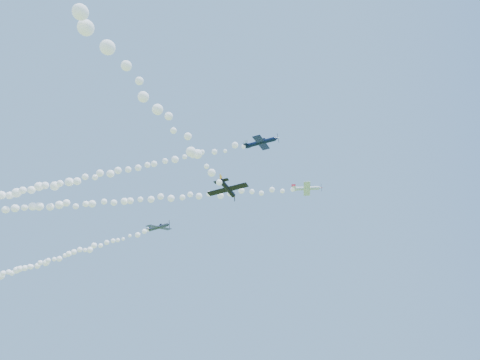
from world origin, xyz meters
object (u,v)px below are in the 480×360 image
(plane_white, at_px, (307,188))
(plane_black, at_px, (228,189))
(plane_grey, at_px, (159,227))
(plane_navy, at_px, (261,142))

(plane_white, distance_m, plane_black, 36.50)
(plane_white, bearing_deg, plane_black, -115.13)
(plane_white, distance_m, plane_grey, 41.60)
(plane_white, height_order, plane_navy, plane_navy)
(plane_white, bearing_deg, plane_navy, -124.26)
(plane_navy, xyz_separation_m, plane_grey, (-34.02, 19.51, -8.32))
(plane_navy, height_order, plane_black, plane_navy)
(plane_grey, bearing_deg, plane_white, 11.61)
(plane_grey, xyz_separation_m, plane_black, (32.14, -36.08, -11.20))
(plane_grey, height_order, plane_black, plane_grey)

